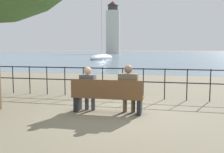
{
  "coord_description": "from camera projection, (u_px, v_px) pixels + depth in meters",
  "views": [
    {
      "loc": [
        1.58,
        -6.34,
        1.66
      ],
      "look_at": [
        0.0,
        0.5,
        0.91
      ],
      "focal_mm": 40.0,
      "sensor_mm": 36.0,
      "label": 1
    }
  ],
  "objects": [
    {
      "name": "ground_plane",
      "position": [
        108.0,
        112.0,
        6.67
      ],
      "size": [
        1000.0,
        1000.0,
        0.0
      ],
      "primitive_type": "plane",
      "color": "#7A705B"
    },
    {
      "name": "harbor_water",
      "position": [
        167.0,
        52.0,
        162.03
      ],
      "size": [
        600.0,
        300.0,
        0.01
      ],
      "color": "slate",
      "rests_on": "ground_plane"
    },
    {
      "name": "park_bench",
      "position": [
        107.0,
        97.0,
        6.56
      ],
      "size": [
        1.9,
        0.45,
        0.9
      ],
      "color": "brown",
      "rests_on": "ground_plane"
    },
    {
      "name": "seated_person_left",
      "position": [
        88.0,
        87.0,
        6.74
      ],
      "size": [
        0.41,
        0.35,
        1.21
      ],
      "color": "#4C4C51",
      "rests_on": "ground_plane"
    },
    {
      "name": "seated_person_right",
      "position": [
        128.0,
        87.0,
        6.48
      ],
      "size": [
        0.5,
        0.35,
        1.28
      ],
      "color": "brown",
      "rests_on": "ground_plane"
    },
    {
      "name": "promenade_railing",
      "position": [
        123.0,
        78.0,
        8.66
      ],
      "size": [
        15.86,
        0.04,
        1.05
      ],
      "color": "black",
      "rests_on": "ground_plane"
    },
    {
      "name": "sailboat_0",
      "position": [
        102.0,
        57.0,
        43.91
      ],
      "size": [
        3.34,
        8.44,
        12.73
      ],
      "rotation": [
        0.0,
        0.0,
        -0.17
      ],
      "color": "white",
      "rests_on": "ground_plane"
    },
    {
      "name": "harbor_lighthouse",
      "position": [
        113.0,
        30.0,
        105.12
      ],
      "size": [
        5.9,
        5.9,
        21.9
      ],
      "color": "beige",
      "rests_on": "ground_plane"
    }
  ]
}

